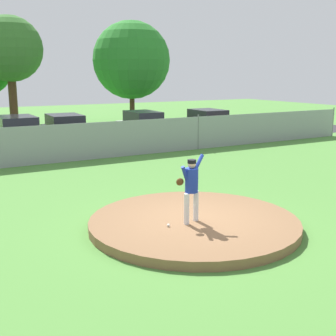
{
  "coord_description": "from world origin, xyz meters",
  "views": [
    {
      "loc": [
        -5.89,
        -9.0,
        3.81
      ],
      "look_at": [
        0.47,
        2.15,
        1.09
      ],
      "focal_mm": 47.48,
      "sensor_mm": 36.0,
      "label": 1
    }
  ],
  "objects_px": {
    "parked_car_white": "(143,126)",
    "baseball": "(168,225)",
    "parked_car_charcoal": "(65,131)",
    "parked_car_red": "(208,123)",
    "parked_car_silver": "(17,134)",
    "pitcher_youth": "(191,184)"
  },
  "relations": [
    {
      "from": "baseball",
      "to": "parked_car_charcoal",
      "type": "distance_m",
      "value": 14.99
    },
    {
      "from": "parked_car_silver",
      "to": "parked_car_red",
      "type": "distance_m",
      "value": 11.59
    },
    {
      "from": "parked_car_charcoal",
      "to": "parked_car_red",
      "type": "bearing_deg",
      "value": -3.76
    },
    {
      "from": "parked_car_red",
      "to": "parked_car_charcoal",
      "type": "bearing_deg",
      "value": 176.24
    },
    {
      "from": "baseball",
      "to": "parked_car_white",
      "type": "xyz_separation_m",
      "value": [
        6.61,
        14.59,
        0.54
      ]
    },
    {
      "from": "baseball",
      "to": "parked_car_red",
      "type": "bearing_deg",
      "value": 52.39
    },
    {
      "from": "parked_car_white",
      "to": "parked_car_red",
      "type": "bearing_deg",
      "value": -4.27
    },
    {
      "from": "pitcher_youth",
      "to": "parked_car_white",
      "type": "height_order",
      "value": "pitcher_youth"
    },
    {
      "from": "pitcher_youth",
      "to": "parked_car_silver",
      "type": "xyz_separation_m",
      "value": [
        -1.24,
        14.4,
        -0.36
      ]
    },
    {
      "from": "baseball",
      "to": "parked_car_silver",
      "type": "distance_m",
      "value": 14.43
    },
    {
      "from": "parked_car_white",
      "to": "parked_car_charcoal",
      "type": "height_order",
      "value": "parked_car_white"
    },
    {
      "from": "parked_car_white",
      "to": "parked_car_silver",
      "type": "bearing_deg",
      "value": -178.57
    },
    {
      "from": "pitcher_youth",
      "to": "parked_car_white",
      "type": "relative_size",
      "value": 0.37
    },
    {
      "from": "parked_car_charcoal",
      "to": "parked_car_red",
      "type": "height_order",
      "value": "parked_car_charcoal"
    },
    {
      "from": "parked_car_red",
      "to": "baseball",
      "type": "bearing_deg",
      "value": -127.61
    },
    {
      "from": "parked_car_white",
      "to": "parked_car_red",
      "type": "height_order",
      "value": "parked_car_white"
    },
    {
      "from": "parked_car_white",
      "to": "baseball",
      "type": "bearing_deg",
      "value": -114.36
    },
    {
      "from": "parked_car_white",
      "to": "parked_car_red",
      "type": "xyz_separation_m",
      "value": [
        4.38,
        -0.33,
        -0.02
      ]
    },
    {
      "from": "baseball",
      "to": "pitcher_youth",
      "type": "bearing_deg",
      "value": 0.78
    },
    {
      "from": "parked_car_silver",
      "to": "parked_car_red",
      "type": "bearing_deg",
      "value": -0.73
    },
    {
      "from": "baseball",
      "to": "parked_car_charcoal",
      "type": "xyz_separation_m",
      "value": [
        2.01,
        14.85,
        0.53
      ]
    },
    {
      "from": "pitcher_youth",
      "to": "parked_car_red",
      "type": "relative_size",
      "value": 0.41
    }
  ]
}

